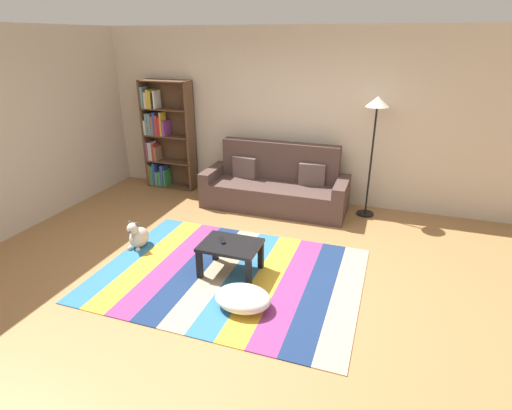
# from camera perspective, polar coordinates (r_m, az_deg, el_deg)

# --- Properties ---
(ground_plane) EXTENTS (14.00, 14.00, 0.00)m
(ground_plane) POSITION_cam_1_polar(r_m,az_deg,el_deg) (4.77, -1.40, -9.49)
(ground_plane) COLOR #9E7042
(back_wall) EXTENTS (6.80, 0.10, 2.70)m
(back_wall) POSITION_cam_1_polar(r_m,az_deg,el_deg) (6.59, 6.40, 12.17)
(back_wall) COLOR beige
(back_wall) RESTS_ON ground_plane
(left_wall) EXTENTS (0.10, 5.50, 2.70)m
(left_wall) POSITION_cam_1_polar(r_m,az_deg,el_deg) (6.72, -27.75, 9.95)
(left_wall) COLOR beige
(left_wall) RESTS_ON ground_plane
(rug) EXTENTS (2.96, 2.18, 0.01)m
(rug) POSITION_cam_1_polar(r_m,az_deg,el_deg) (4.74, -3.75, -9.71)
(rug) COLOR teal
(rug) RESTS_ON ground_plane
(couch) EXTENTS (2.26, 0.80, 1.00)m
(couch) POSITION_cam_1_polar(r_m,az_deg,el_deg) (6.43, 2.77, 2.62)
(couch) COLOR #4C3833
(couch) RESTS_ON ground_plane
(bookshelf) EXTENTS (0.90, 0.28, 1.87)m
(bookshelf) POSITION_cam_1_polar(r_m,az_deg,el_deg) (7.37, -12.94, 9.32)
(bookshelf) COLOR brown
(bookshelf) RESTS_ON ground_plane
(coffee_table) EXTENTS (0.66, 0.50, 0.37)m
(coffee_table) POSITION_cam_1_polar(r_m,az_deg,el_deg) (4.62, -3.61, -6.23)
(coffee_table) COLOR black
(coffee_table) RESTS_ON rug
(pouf) EXTENTS (0.57, 0.44, 0.21)m
(pouf) POSITION_cam_1_polar(r_m,az_deg,el_deg) (4.16, -1.86, -12.99)
(pouf) COLOR white
(pouf) RESTS_ON rug
(dog) EXTENTS (0.22, 0.35, 0.40)m
(dog) POSITION_cam_1_polar(r_m,az_deg,el_deg) (5.45, -16.29, -4.20)
(dog) COLOR beige
(dog) RESTS_ON ground_plane
(standing_lamp) EXTENTS (0.32, 0.32, 1.77)m
(standing_lamp) POSITION_cam_1_polar(r_m,az_deg,el_deg) (6.04, 16.53, 11.68)
(standing_lamp) COLOR black
(standing_lamp) RESTS_ON ground_plane
(tv_remote) EXTENTS (0.12, 0.15, 0.02)m
(tv_remote) POSITION_cam_1_polar(r_m,az_deg,el_deg) (4.64, -4.71, -4.99)
(tv_remote) COLOR black
(tv_remote) RESTS_ON coffee_table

